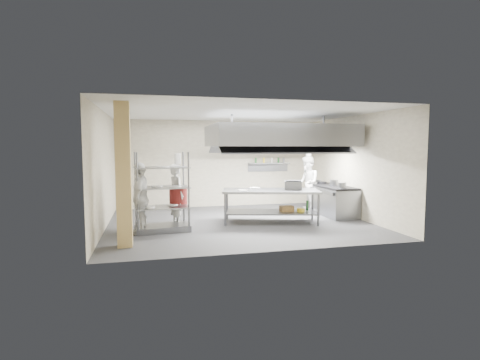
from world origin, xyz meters
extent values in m
plane|color=#2E2E30|center=(0.00, 0.00, 0.00)|extent=(7.00, 7.00, 0.00)
plane|color=silver|center=(0.00, 0.00, 3.00)|extent=(7.00, 7.00, 0.00)
plane|color=gray|center=(0.00, 3.00, 1.50)|extent=(7.00, 0.00, 7.00)
plane|color=gray|center=(-3.50, 0.00, 1.50)|extent=(0.00, 6.00, 6.00)
plane|color=gray|center=(3.50, 0.00, 1.50)|extent=(0.00, 6.00, 6.00)
cube|color=tan|center=(-2.90, -1.90, 1.50)|extent=(0.30, 0.30, 3.00)
cube|color=gray|center=(1.30, 0.40, 2.40)|extent=(4.00, 2.50, 0.60)
cube|color=white|center=(0.40, 0.40, 2.08)|extent=(1.60, 0.12, 0.04)
cube|color=white|center=(2.20, 0.40, 2.08)|extent=(1.60, 0.12, 0.04)
cube|color=gray|center=(1.80, 2.84, 1.50)|extent=(1.50, 0.28, 0.04)
cube|color=gray|center=(0.86, -0.21, 0.88)|extent=(2.81, 1.72, 0.06)
cube|color=slate|center=(0.86, -0.21, 0.30)|extent=(2.58, 1.56, 0.04)
cube|color=gray|center=(3.08, 0.50, 0.42)|extent=(0.80, 2.00, 0.84)
cube|color=black|center=(3.08, 0.50, 0.87)|extent=(0.78, 1.96, 0.06)
imported|color=silver|center=(-1.70, -0.14, 0.82)|extent=(0.55, 0.69, 1.65)
imported|color=white|center=(2.60, 1.29, 0.90)|extent=(0.90, 1.03, 1.80)
imported|color=white|center=(-2.60, -0.77, 0.86)|extent=(0.56, 1.06, 1.72)
cube|color=slate|center=(1.48, -0.27, 1.02)|extent=(0.56, 0.50, 0.23)
cube|color=brown|center=(1.26, -0.38, 0.40)|extent=(0.35, 0.24, 0.15)
cylinder|color=slate|center=(3.14, 0.50, 0.99)|extent=(0.26, 0.26, 0.18)
cylinder|color=white|center=(-2.09, -0.60, 0.63)|extent=(0.28, 0.28, 0.05)
camera|label=1|loc=(-2.37, -9.94, 2.07)|focal=28.00mm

